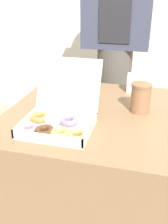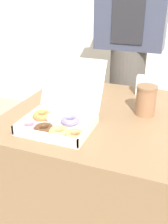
{
  "view_description": "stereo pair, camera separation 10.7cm",
  "coord_description": "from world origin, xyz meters",
  "px_view_note": "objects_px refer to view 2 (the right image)",
  "views": [
    {
      "loc": [
        0.16,
        -1.13,
        1.25
      ],
      "look_at": [
        -0.08,
        -0.19,
        0.79
      ],
      "focal_mm": 42.0,
      "sensor_mm": 36.0,
      "label": 1
    },
    {
      "loc": [
        0.26,
        -1.1,
        1.25
      ],
      "look_at": [
        -0.08,
        -0.19,
        0.79
      ],
      "focal_mm": 42.0,
      "sensor_mm": 36.0,
      "label": 2
    }
  ],
  "objects_px": {
    "donut_box": "(58,118)",
    "person_customer": "(129,46)",
    "napkin_holder": "(146,86)",
    "coffee_cup": "(146,100)"
  },
  "relations": [
    {
      "from": "donut_box",
      "to": "person_customer",
      "type": "height_order",
      "value": "person_customer"
    },
    {
      "from": "napkin_holder",
      "to": "coffee_cup",
      "type": "bearing_deg",
      "value": -81.65
    },
    {
      "from": "napkin_holder",
      "to": "person_customer",
      "type": "relative_size",
      "value": 0.06
    },
    {
      "from": "donut_box",
      "to": "person_customer",
      "type": "xyz_separation_m",
      "value": [
        0.12,
        0.83,
        0.16
      ]
    },
    {
      "from": "donut_box",
      "to": "napkin_holder",
      "type": "xyz_separation_m",
      "value": [
        0.29,
        0.51,
        0.02
      ]
    },
    {
      "from": "napkin_holder",
      "to": "donut_box",
      "type": "bearing_deg",
      "value": -120.02
    },
    {
      "from": "coffee_cup",
      "to": "napkin_holder",
      "type": "height_order",
      "value": "coffee_cup"
    },
    {
      "from": "person_customer",
      "to": "napkin_holder",
      "type": "bearing_deg",
      "value": -61.77
    },
    {
      "from": "donut_box",
      "to": "napkin_holder",
      "type": "distance_m",
      "value": 0.59
    },
    {
      "from": "donut_box",
      "to": "person_customer",
      "type": "bearing_deg",
      "value": 82.01
    }
  ]
}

